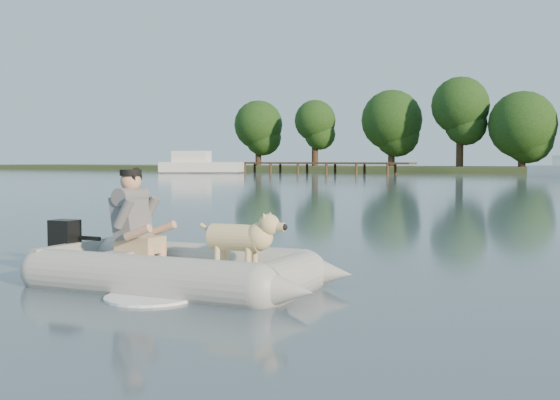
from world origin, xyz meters
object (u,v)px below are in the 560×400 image
Objects in this scene: dog at (236,242)px; dinghy at (182,234)px; dock at (321,168)px; cabin_cruiser at (201,162)px; man at (133,214)px.

dinghy is at bearing -175.43° from dog.
dock is 21.54× the size of dog.
dinghy reaches higher than dock.
cabin_cruiser reaches higher than dock.
cabin_cruiser reaches higher than dog.
dinghy is 0.65m from man.
man is at bearing 175.76° from dinghy.
dinghy reaches higher than dog.
dock is 11.27m from cabin_cruiser.
cabin_cruiser is at bearing 120.56° from dinghy.
cabin_cruiser is (-9.93, -5.29, 0.53)m from dock.
dog is 0.10× the size of cabin_cruiser.
cabin_cruiser is (-36.03, 47.27, 0.52)m from dinghy.
man is 1.23m from dog.
dog is at bearing -0.00° from man.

